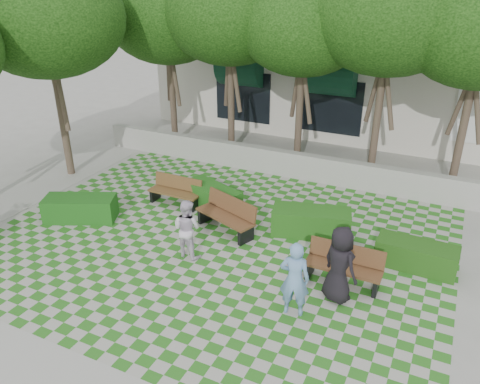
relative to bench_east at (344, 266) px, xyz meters
The scene contains 16 objects.
ground 3.64m from the bench_east, 168.25° to the right, with size 90.00×90.00×0.00m, color gray.
lawn 3.57m from the bench_east, behind, with size 12.00×12.00×0.00m, color #2B721E.
sidewalk_west 10.75m from the bench_east, behind, with size 2.00×12.00×0.01m, color #9E9B93.
retaining_wall 6.51m from the bench_east, 122.89° to the left, with size 15.00×0.36×0.90m, color #9E9B93.
bench_east is the anchor object (origin of this frame).
bench_mid 3.69m from the bench_east, 164.33° to the left, with size 1.97×1.23×0.98m.
bench_west 6.03m from the bench_east, 162.52° to the left, with size 1.68×0.58×0.88m.
hedge_east 2.00m from the bench_east, 43.49° to the left, with size 1.89×0.76×0.66m, color #1C4712.
hedge_midright 2.29m from the bench_east, 126.80° to the left, with size 2.12×0.85×0.74m, color #1C4E15.
hedge_midleft 5.09m from the bench_east, 155.44° to the left, with size 1.97×0.79×0.69m, color #1A5015.
hedge_west 7.72m from the bench_east, behind, with size 2.02×0.81×0.71m, color #174F15.
person_blue 1.73m from the bench_east, 114.08° to the right, with size 0.63×0.41×1.73m, color #6D97C6.
person_dark 0.80m from the bench_east, 87.70° to the right, with size 0.87×0.57×1.79m, color black.
person_white 3.93m from the bench_east, behind, with size 0.76×0.59×1.56m, color silver.
tree_row 8.87m from the bench_east, 135.96° to the left, with size 17.70×13.40×7.41m.
building 13.75m from the bench_east, 101.02° to the left, with size 18.00×8.92×5.15m.
Camera 1 is at (5.26, -8.47, 6.59)m, focal length 35.00 mm.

